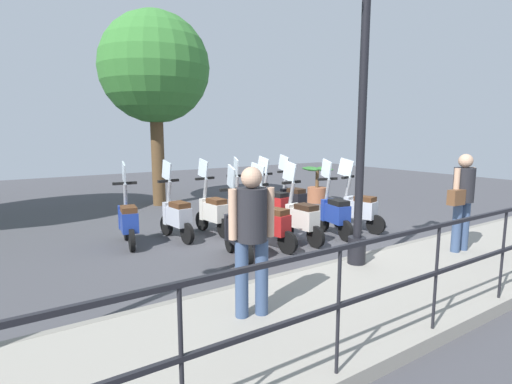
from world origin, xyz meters
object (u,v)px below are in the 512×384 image
object	(u,v)px
scooter_near_3	(270,223)
scooter_far_3	(213,211)
lamp_post_near	(361,131)
pedestrian_distant	(252,230)
scooter_far_2	(240,207)
scooter_far_5	(128,220)
scooter_near_1	(334,212)
scooter_near_4	(238,231)
scooter_far_0	(292,199)
potted_palm	(317,187)
scooter_far_1	(273,204)
scooter_near_0	(358,209)
scooter_near_2	(301,218)
tree_distant	(155,69)
scooter_far_4	(176,215)
pedestrian_with_bag	(463,195)

from	to	relation	value
scooter_near_3	scooter_far_3	distance (m)	1.56
lamp_post_near	pedestrian_distant	world-z (taller)	lamp_post_near
scooter_far_2	scooter_far_5	size ratio (longest dim) A/B	1.00
scooter_far_5	lamp_post_near	bearing A→B (deg)	-134.92
scooter_near_1	scooter_near_4	xyz separation A→B (m)	(-0.19, 2.38, 0.00)
pedestrian_distant	scooter_far_0	distance (m)	5.53
scooter_near_4	potted_palm	bearing A→B (deg)	-43.53
scooter_far_5	scooter_far_3	bearing A→B (deg)	-84.66
scooter_near_4	scooter_far_2	size ratio (longest dim) A/B	1.00
potted_palm	scooter_far_1	world-z (taller)	scooter_far_1
scooter_near_1	scooter_far_1	bearing A→B (deg)	28.42
lamp_post_near	scooter_far_5	xyz separation A→B (m)	(3.35, 2.39, -1.61)
scooter_near_0	scooter_far_0	bearing A→B (deg)	0.64
scooter_far_1	scooter_near_1	bearing A→B (deg)	-171.74
scooter_far_5	scooter_near_2	bearing A→B (deg)	-110.93
scooter_near_0	scooter_far_1	distance (m)	1.86
tree_distant	scooter_far_5	distance (m)	5.30
pedestrian_distant	scooter_near_3	xyz separation A→B (m)	(2.25, -1.87, -0.60)
scooter_near_1	scooter_far_2	bearing A→B (deg)	50.94
scooter_far_0	scooter_far_1	bearing A→B (deg)	106.80
scooter_near_1	tree_distant	bearing A→B (deg)	29.38
scooter_near_2	scooter_far_4	bearing A→B (deg)	47.95
pedestrian_distant	scooter_far_3	size ratio (longest dim) A/B	1.03
scooter_far_1	scooter_far_2	bearing A→B (deg)	75.55
pedestrian_distant	scooter_far_1	world-z (taller)	pedestrian_distant
scooter_near_2	scooter_far_4	size ratio (longest dim) A/B	1.00
tree_distant	pedestrian_with_bag	bearing A→B (deg)	-162.95
scooter_near_3	scooter_far_3	xyz separation A→B (m)	(1.52, 0.35, 0.00)
scooter_far_0	scooter_far_3	world-z (taller)	same
pedestrian_with_bag	scooter_near_1	size ratio (longest dim) A/B	1.03
pedestrian_distant	tree_distant	size ratio (longest dim) A/B	0.30
pedestrian_distant	scooter_near_0	bearing A→B (deg)	135.23
scooter_near_0	scooter_near_4	size ratio (longest dim) A/B	1.00
scooter_near_1	scooter_far_5	xyz separation A→B (m)	(1.62, 3.64, 0.00)
scooter_near_0	scooter_far_4	distance (m)	3.77
scooter_near_3	scooter_far_3	size ratio (longest dim) A/B	1.00
scooter_near_0	scooter_near_3	distance (m)	2.32
potted_palm	scooter_far_0	size ratio (longest dim) A/B	0.69
pedestrian_with_bag	scooter_near_3	xyz separation A→B (m)	(2.21, 2.21, -0.60)
scooter_near_2	scooter_far_2	xyz separation A→B (m)	(1.56, 0.39, 0.00)
pedestrian_distant	scooter_near_4	size ratio (longest dim) A/B	1.03
scooter_near_0	scooter_near_3	world-z (taller)	same
scooter_near_1	scooter_far_3	distance (m)	2.46
scooter_near_0	scooter_far_3	world-z (taller)	same
scooter_far_3	scooter_far_1	bearing A→B (deg)	-96.53
scooter_far_0	scooter_far_5	bearing A→B (deg)	89.79
scooter_near_3	scooter_far_2	bearing A→B (deg)	-23.81
pedestrian_distant	scooter_near_1	distance (m)	4.20
pedestrian_with_bag	scooter_near_4	distance (m)	3.67
lamp_post_near	scooter_far_5	bearing A→B (deg)	35.48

